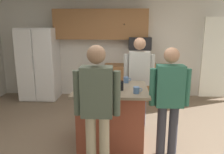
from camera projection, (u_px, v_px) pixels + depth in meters
name	position (u px, v px, depth m)	size (l,w,h in m)	color
floor	(111.00, 146.00, 3.62)	(7.04, 7.04, 0.00)	#7F6B56
back_wall	(116.00, 48.00, 6.05)	(6.40, 0.10, 2.60)	silver
french_door_window_panel	(220.00, 58.00, 5.59)	(0.90, 0.06, 2.00)	white
cabinet_run_upper	(101.00, 24.00, 5.73)	(2.40, 0.38, 0.75)	#936038
cabinet_run_lower	(139.00, 82.00, 5.90)	(1.80, 0.63, 0.90)	#936038
refrigerator	(39.00, 64.00, 5.82)	(0.93, 0.76, 1.84)	white
microwave_over_range	(140.00, 43.00, 5.70)	(0.56, 0.40, 0.32)	black
kitchen_island	(111.00, 115.00, 3.63)	(1.14, 0.96, 0.94)	brown
person_host_foreground	(139.00, 76.00, 4.19)	(0.57, 0.22, 1.69)	#4C5166
person_elder_center	(169.00, 96.00, 3.16)	(0.57, 0.22, 1.62)	#383842
person_guest_right	(97.00, 104.00, 2.73)	(0.57, 0.22, 1.69)	tan
tumbler_amber	(121.00, 86.00, 3.38)	(0.08, 0.08, 0.14)	black
glass_pilsner	(101.00, 87.00, 3.28)	(0.07, 0.07, 0.17)	black
glass_short_whisky	(92.00, 86.00, 3.41)	(0.07, 0.07, 0.13)	black
glass_dark_ale	(89.00, 87.00, 3.28)	(0.08, 0.08, 0.15)	black
mug_ceramic_white	(126.00, 80.00, 3.83)	(0.13, 0.09, 0.10)	#4C6B99
glass_stout_tall	(101.00, 79.00, 3.81)	(0.06, 0.06, 0.14)	black
mug_blue_stoneware	(137.00, 90.00, 3.24)	(0.13, 0.09, 0.10)	#4C6B99
serving_tray	(107.00, 85.00, 3.60)	(0.44, 0.30, 0.04)	#B7B7BC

